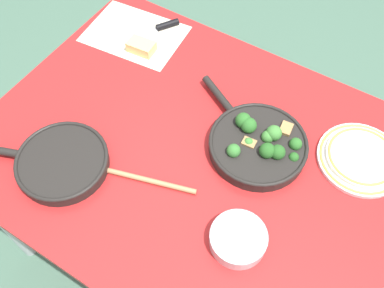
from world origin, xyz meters
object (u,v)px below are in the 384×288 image
Objects in this scene: cheese_block at (141,47)px; dinner_plate_stack at (361,158)px; wooden_spoon at (113,171)px; skillet_eggs at (62,162)px; grater_knife at (155,29)px; prep_bowl_steel at (238,239)px; skillet_broccoli at (258,143)px.

cheese_block reaches higher than dinner_plate_stack.
wooden_spoon is 0.71m from dinner_plate_stack.
wooden_spoon is at bearing -63.95° from cheese_block.
skillet_eggs is 0.50m from cheese_block.
skillet_eggs reaches higher than grater_knife.
cheese_block is (-0.08, 0.50, -0.00)m from skillet_eggs.
wooden_spoon is at bearing -178.94° from prep_bowl_steel.
prep_bowl_steel is at bearing -114.23° from dinner_plate_stack.
cheese_block is at bearing -101.83° from skillet_eggs.
dinner_plate_stack is 1.69× the size of prep_bowl_steel.
prep_bowl_steel is at bearing -35.14° from cheese_block.
skillet_broccoli reaches higher than grater_knife.
skillet_eggs is 0.15m from wooden_spoon.
skillet_eggs is 2.54× the size of prep_bowl_steel.
skillet_eggs is 0.61m from grater_knife.
skillet_broccoli is 0.30m from prep_bowl_steel.
grater_knife is 2.37× the size of cheese_block.
skillet_eggs reaches higher than cheese_block.
prep_bowl_steel is (0.54, 0.06, -0.00)m from skillet_eggs.
dinner_plate_stack is at bearing -1.87° from cheese_block.
dinner_plate_stack is at bearing -161.23° from wooden_spoon.
wooden_spoon is at bearing 55.83° from grater_knife.
wooden_spoon is 1.71× the size of grater_knife.
grater_knife is at bearing 139.43° from prep_bowl_steel.
skillet_broccoli is at bearing 107.57° from prep_bowl_steel.
skillet_broccoli is 0.57m from skillet_eggs.
grater_knife is at bearing -101.88° from skillet_eggs.
skillet_broccoli reaches higher than skillet_eggs.
skillet_broccoli reaches higher than cheese_block.
skillet_broccoli is 0.54m from cheese_block.
grater_knife is (-0.10, 0.61, -0.01)m from skillet_eggs.
wooden_spoon is at bearing 71.56° from skillet_broccoli.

